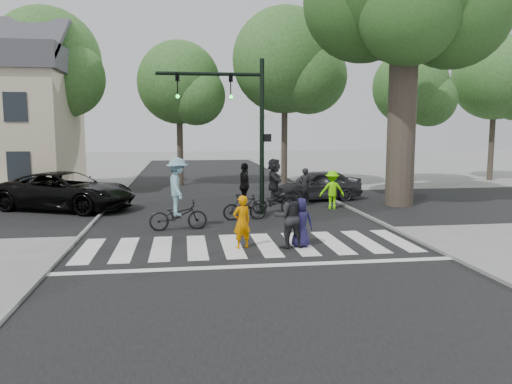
{
  "coord_description": "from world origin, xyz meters",
  "views": [
    {
      "loc": [
        -1.85,
        -13.01,
        3.38
      ],
      "look_at": [
        0.5,
        3.0,
        1.3
      ],
      "focal_mm": 35.0,
      "sensor_mm": 36.0,
      "label": 1
    }
  ],
  "objects_px": {
    "pedestrian_adult": "(288,216)",
    "cyclist_left": "(178,199)",
    "pedestrian_child": "(301,223)",
    "cyclist_right": "(274,189)",
    "traffic_signal": "(240,114)",
    "car_suv": "(67,191)",
    "cyclist_mid": "(245,197)",
    "car_grey": "(316,185)",
    "pedestrian_woman": "(242,222)"
  },
  "relations": [
    {
      "from": "pedestrian_woman",
      "to": "pedestrian_child",
      "type": "height_order",
      "value": "pedestrian_woman"
    },
    {
      "from": "cyclist_left",
      "to": "car_suv",
      "type": "height_order",
      "value": "cyclist_left"
    },
    {
      "from": "pedestrian_child",
      "to": "cyclist_mid",
      "type": "distance_m",
      "value": 4.52
    },
    {
      "from": "pedestrian_adult",
      "to": "cyclist_left",
      "type": "bearing_deg",
      "value": -48.8
    },
    {
      "from": "pedestrian_adult",
      "to": "car_grey",
      "type": "relative_size",
      "value": 0.43
    },
    {
      "from": "car_suv",
      "to": "pedestrian_adult",
      "type": "bearing_deg",
      "value": -110.88
    },
    {
      "from": "cyclist_left",
      "to": "car_suv",
      "type": "relative_size",
      "value": 0.42
    },
    {
      "from": "pedestrian_woman",
      "to": "cyclist_mid",
      "type": "xyz_separation_m",
      "value": [
        0.61,
        4.28,
        0.12
      ]
    },
    {
      "from": "cyclist_mid",
      "to": "pedestrian_adult",
      "type": "bearing_deg",
      "value": -81.01
    },
    {
      "from": "pedestrian_child",
      "to": "cyclist_right",
      "type": "distance_m",
      "value": 5.59
    },
    {
      "from": "traffic_signal",
      "to": "car_grey",
      "type": "relative_size",
      "value": 1.41
    },
    {
      "from": "cyclist_right",
      "to": "car_grey",
      "type": "xyz_separation_m",
      "value": [
        2.61,
        3.35,
        -0.26
      ]
    },
    {
      "from": "cyclist_left",
      "to": "cyclist_right",
      "type": "bearing_deg",
      "value": 35.64
    },
    {
      "from": "pedestrian_woman",
      "to": "pedestrian_adult",
      "type": "bearing_deg",
      "value": 152.08
    },
    {
      "from": "cyclist_right",
      "to": "pedestrian_adult",
      "type": "bearing_deg",
      "value": -96.28
    },
    {
      "from": "cyclist_left",
      "to": "car_suv",
      "type": "bearing_deg",
      "value": 133.37
    },
    {
      "from": "pedestrian_woman",
      "to": "cyclist_right",
      "type": "xyz_separation_m",
      "value": [
        1.92,
        5.47,
        0.23
      ]
    },
    {
      "from": "car_suv",
      "to": "traffic_signal",
      "type": "bearing_deg",
      "value": -82.82
    },
    {
      "from": "pedestrian_adult",
      "to": "cyclist_left",
      "type": "xyz_separation_m",
      "value": [
        -3.11,
        2.93,
        0.15
      ]
    },
    {
      "from": "pedestrian_child",
      "to": "cyclist_left",
      "type": "xyz_separation_m",
      "value": [
        -3.47,
        2.91,
        0.34
      ]
    },
    {
      "from": "pedestrian_child",
      "to": "pedestrian_woman",
      "type": "bearing_deg",
      "value": 3.64
    },
    {
      "from": "traffic_signal",
      "to": "car_suv",
      "type": "relative_size",
      "value": 1.05
    },
    {
      "from": "pedestrian_woman",
      "to": "cyclist_mid",
      "type": "relative_size",
      "value": 0.71
    },
    {
      "from": "cyclist_right",
      "to": "car_suv",
      "type": "distance_m",
      "value": 8.61
    },
    {
      "from": "traffic_signal",
      "to": "cyclist_left",
      "type": "bearing_deg",
      "value": -131.65
    },
    {
      "from": "cyclist_mid",
      "to": "pedestrian_woman",
      "type": "bearing_deg",
      "value": -98.1
    },
    {
      "from": "traffic_signal",
      "to": "cyclist_mid",
      "type": "height_order",
      "value": "traffic_signal"
    },
    {
      "from": "cyclist_mid",
      "to": "car_suv",
      "type": "xyz_separation_m",
      "value": [
        -7.0,
        3.38,
        -0.08
      ]
    },
    {
      "from": "traffic_signal",
      "to": "cyclist_right",
      "type": "distance_m",
      "value": 3.21
    },
    {
      "from": "cyclist_mid",
      "to": "car_suv",
      "type": "relative_size",
      "value": 0.37
    },
    {
      "from": "pedestrian_adult",
      "to": "cyclist_right",
      "type": "bearing_deg",
      "value": -101.74
    },
    {
      "from": "cyclist_left",
      "to": "traffic_signal",
      "type": "bearing_deg",
      "value": 48.35
    },
    {
      "from": "pedestrian_child",
      "to": "cyclist_right",
      "type": "xyz_separation_m",
      "value": [
        0.25,
        5.58,
        0.27
      ]
    },
    {
      "from": "traffic_signal",
      "to": "car_suv",
      "type": "height_order",
      "value": "traffic_signal"
    },
    {
      "from": "pedestrian_woman",
      "to": "pedestrian_child",
      "type": "xyz_separation_m",
      "value": [
        1.67,
        -0.11,
        -0.04
      ]
    },
    {
      "from": "pedestrian_adult",
      "to": "cyclist_right",
      "type": "distance_m",
      "value": 5.64
    },
    {
      "from": "pedestrian_woman",
      "to": "cyclist_left",
      "type": "height_order",
      "value": "cyclist_left"
    },
    {
      "from": "car_suv",
      "to": "pedestrian_child",
      "type": "bearing_deg",
      "value": -109.47
    },
    {
      "from": "pedestrian_child",
      "to": "traffic_signal",
      "type": "bearing_deg",
      "value": -71.7
    },
    {
      "from": "traffic_signal",
      "to": "cyclist_left",
      "type": "height_order",
      "value": "traffic_signal"
    },
    {
      "from": "traffic_signal",
      "to": "cyclist_right",
      "type": "xyz_separation_m",
      "value": [
        1.33,
        -0.02,
        -2.92
      ]
    },
    {
      "from": "traffic_signal",
      "to": "pedestrian_child",
      "type": "bearing_deg",
      "value": -79.08
    },
    {
      "from": "pedestrian_child",
      "to": "cyclist_mid",
      "type": "bearing_deg",
      "value": -69.01
    },
    {
      "from": "pedestrian_woman",
      "to": "cyclist_left",
      "type": "bearing_deg",
      "value": -79.39
    },
    {
      "from": "cyclist_mid",
      "to": "car_suv",
      "type": "height_order",
      "value": "cyclist_mid"
    },
    {
      "from": "pedestrian_child",
      "to": "pedestrian_adult",
      "type": "bearing_deg",
      "value": 11.05
    },
    {
      "from": "cyclist_left",
      "to": "cyclist_right",
      "type": "height_order",
      "value": "cyclist_left"
    },
    {
      "from": "pedestrian_adult",
      "to": "traffic_signal",
      "type": "bearing_deg",
      "value": -88.22
    },
    {
      "from": "cyclist_mid",
      "to": "cyclist_right",
      "type": "height_order",
      "value": "cyclist_right"
    },
    {
      "from": "cyclist_mid",
      "to": "car_grey",
      "type": "distance_m",
      "value": 6.0
    }
  ]
}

